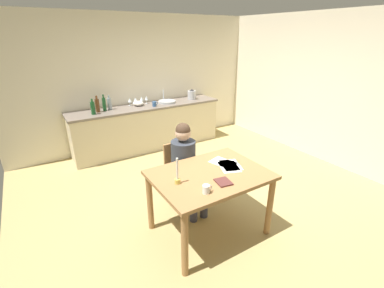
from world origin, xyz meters
TOP-DOWN VIEW (x-y plane):
  - ground_plane at (0.00, 0.00)m, footprint 5.20×5.20m
  - wall_back at (0.00, 2.60)m, footprint 5.20×0.12m
  - wall_right at (2.60, 0.00)m, footprint 0.12×5.20m
  - kitchen_counter at (0.00, 2.24)m, footprint 3.05×0.64m
  - dining_table at (-0.44, -0.55)m, footprint 1.26×0.94m
  - chair_at_table at (-0.41, 0.16)m, footprint 0.40×0.40m
  - person_seated at (-0.41, 0.02)m, footprint 0.32×0.59m
  - coffee_mug at (-0.70, -0.85)m, footprint 0.11×0.07m
  - candlestick at (-0.84, -0.54)m, footprint 0.06×0.06m
  - book_magazine at (-0.43, -0.78)m, footprint 0.17×0.19m
  - paper_letter at (-0.11, -0.51)m, footprint 0.30×0.35m
  - paper_bill at (-0.15, -0.54)m, footprint 0.30×0.35m
  - paper_envelope at (-0.15, -0.41)m, footprint 0.29×0.35m
  - sink_unit at (0.45, 2.24)m, footprint 0.36×0.36m
  - bottle_oil at (-1.05, 2.14)m, footprint 0.08×0.08m
  - bottle_vinegar at (-0.95, 2.24)m, footprint 0.08×0.08m
  - bottle_wine_red at (-0.82, 2.28)m, footprint 0.06×0.06m
  - bottle_sauce at (-0.71, 2.31)m, footprint 0.07×0.07m
  - mixing_bowl at (-0.15, 2.32)m, footprint 0.21×0.21m
  - stovetop_kettle at (1.05, 2.24)m, footprint 0.18×0.18m
  - wine_glass_near_sink at (0.06, 2.39)m, footprint 0.07×0.07m
  - wine_glass_by_kettle at (-0.04, 2.39)m, footprint 0.07×0.07m
  - wine_glass_back_left at (-0.17, 2.39)m, footprint 0.07×0.07m
  - wine_glass_back_right at (-0.29, 2.39)m, footprint 0.07×0.07m
  - teacup_on_counter at (0.10, 2.09)m, footprint 0.12×0.08m

SIDE VIEW (x-z plane):
  - ground_plane at x=0.00m, z-range -0.04..0.00m
  - kitchen_counter at x=0.00m, z-range 0.00..0.90m
  - chair_at_table at x=-0.41m, z-range 0.05..0.92m
  - dining_table at x=-0.44m, z-range 0.28..1.07m
  - person_seated at x=-0.41m, z-range 0.08..1.28m
  - paper_letter at x=-0.11m, z-range 0.79..0.79m
  - paper_bill at x=-0.15m, z-range 0.79..0.79m
  - paper_envelope at x=-0.15m, z-range 0.79..0.79m
  - book_magazine at x=-0.43m, z-range 0.79..0.80m
  - coffee_mug at x=-0.70m, z-range 0.79..0.87m
  - candlestick at x=-0.84m, z-range 0.72..1.01m
  - sink_unit at x=0.45m, z-range 0.80..1.04m
  - mixing_bowl at x=-0.15m, z-range 0.90..0.99m
  - teacup_on_counter at x=0.10m, z-range 0.90..1.00m
  - stovetop_kettle at x=1.05m, z-range 0.89..1.11m
  - wine_glass_near_sink at x=0.06m, z-range 0.93..1.09m
  - wine_glass_by_kettle at x=-0.04m, z-range 0.93..1.09m
  - wine_glass_back_left at x=-0.17m, z-range 0.93..1.09m
  - wine_glass_back_right at x=-0.29m, z-range 0.93..1.09m
  - bottle_sauce at x=-0.71m, z-range 0.88..1.15m
  - bottle_oil at x=-1.05m, z-range 0.88..1.16m
  - bottle_wine_red at x=-0.82m, z-range 0.88..1.18m
  - bottle_vinegar at x=-0.95m, z-range 0.88..1.18m
  - wall_back at x=0.00m, z-range 0.00..2.60m
  - wall_right at x=2.60m, z-range 0.00..2.60m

